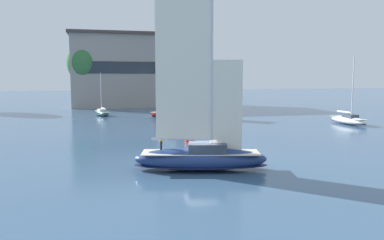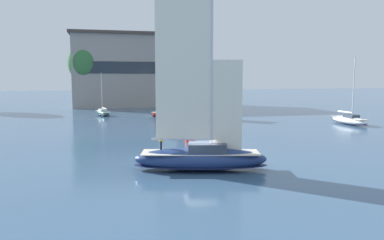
% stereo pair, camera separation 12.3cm
% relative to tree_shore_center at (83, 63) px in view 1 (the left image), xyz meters
% --- Properties ---
extents(ground_plane, '(400.00, 400.00, 0.00)m').
position_rel_tree_shore_center_xyz_m(ground_plane, '(12.04, -67.93, -11.12)').
color(ground_plane, '#385675').
extents(waterfront_building, '(31.38, 17.61, 18.90)m').
position_rel_tree_shore_center_xyz_m(waterfront_building, '(12.24, 5.22, -1.63)').
color(waterfront_building, gray).
rests_on(waterfront_building, ground).
extents(tree_shore_center, '(7.72, 7.72, 15.89)m').
position_rel_tree_shore_center_xyz_m(tree_shore_center, '(0.00, 0.00, 0.00)').
color(tree_shore_center, '#4C3828').
rests_on(tree_shore_center, ground).
extents(sailboat_main, '(11.43, 5.58, 15.13)m').
position_rel_tree_shore_center_xyz_m(sailboat_main, '(12.06, -67.94, -9.94)').
color(sailboat_main, navy).
rests_on(sailboat_main, ground).
extents(sailboat_moored_near_marina, '(3.52, 6.48, 8.60)m').
position_rel_tree_shore_center_xyz_m(sailboat_moored_near_marina, '(4.30, -20.58, -10.53)').
color(sailboat_moored_near_marina, '#194C47').
rests_on(sailboat_moored_near_marina, ground).
extents(sailboat_moored_mid_channel, '(7.99, 7.17, 11.58)m').
position_rel_tree_shore_center_xyz_m(sailboat_moored_mid_channel, '(16.36, -26.31, -10.18)').
color(sailboat_moored_mid_channel, maroon).
rests_on(sailboat_moored_mid_channel, ground).
extents(sailboat_moored_outer_mooring, '(2.73, 8.02, 10.85)m').
position_rel_tree_shore_center_xyz_m(sailboat_moored_outer_mooring, '(43.22, -44.44, -10.38)').
color(sailboat_moored_outer_mooring, white).
rests_on(sailboat_moored_outer_mooring, ground).
extents(channel_buoy, '(1.24, 1.24, 2.23)m').
position_rel_tree_shore_center_xyz_m(channel_buoy, '(14.34, -54.43, -10.23)').
color(channel_buoy, red).
rests_on(channel_buoy, ground).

